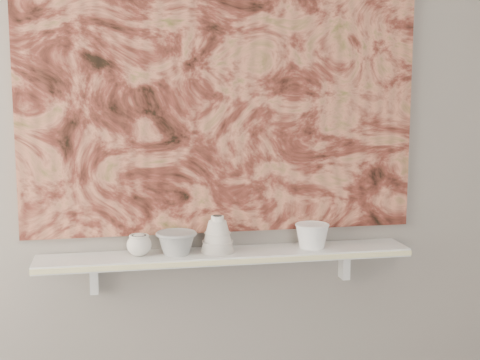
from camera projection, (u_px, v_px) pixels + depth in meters
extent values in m
plane|color=gray|center=(222.00, 138.00, 2.53)|extent=(3.60, 0.00, 3.60)
cube|color=white|center=(226.00, 256.00, 2.50)|extent=(1.40, 0.18, 0.03)
cube|color=#F4E9A2|center=(231.00, 262.00, 2.41)|extent=(1.40, 0.01, 0.02)
cube|color=white|center=(94.00, 277.00, 2.49)|extent=(0.03, 0.06, 0.12)
cube|color=white|center=(344.00, 264.00, 2.67)|extent=(0.03, 0.06, 0.12)
cube|color=brown|center=(222.00, 87.00, 2.49)|extent=(1.50, 0.02, 1.10)
cube|color=black|center=(337.00, 167.00, 2.61)|extent=(0.09, 0.00, 0.08)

